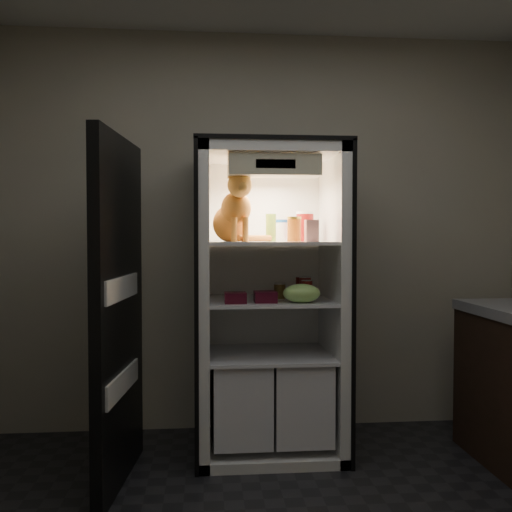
% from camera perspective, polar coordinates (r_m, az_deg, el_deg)
% --- Properties ---
extents(room_shell, '(3.60, 3.60, 3.60)m').
position_cam_1_polar(room_shell, '(2.16, 5.41, 9.93)').
color(room_shell, white).
rests_on(room_shell, floor).
extents(refrigerator, '(0.90, 0.72, 1.88)m').
position_cam_1_polar(refrigerator, '(3.55, 1.24, -6.60)').
color(refrigerator, white).
rests_on(refrigerator, floor).
extents(fridge_door, '(0.15, 0.87, 1.85)m').
position_cam_1_polar(fridge_door, '(3.14, -13.58, -5.51)').
color(fridge_door, black).
rests_on(fridge_door, floor).
extents(tabby_cat, '(0.39, 0.42, 0.43)m').
position_cam_1_polar(tabby_cat, '(3.36, -2.23, 4.18)').
color(tabby_cat, '#C85F19').
rests_on(tabby_cat, refrigerator).
extents(parmesan_shaker, '(0.06, 0.06, 0.17)m').
position_cam_1_polar(parmesan_shaker, '(3.49, 1.50, 2.86)').
color(parmesan_shaker, '#238024').
rests_on(parmesan_shaker, refrigerator).
extents(mayo_tub, '(0.10, 0.10, 0.14)m').
position_cam_1_polar(mayo_tub, '(3.64, 2.41, 2.58)').
color(mayo_tub, white).
rests_on(mayo_tub, refrigerator).
extents(salsa_jar, '(0.08, 0.08, 0.15)m').
position_cam_1_polar(salsa_jar, '(3.40, 3.84, 2.70)').
color(salsa_jar, maroon).
rests_on(salsa_jar, refrigerator).
extents(pepper_jar, '(0.11, 0.11, 0.18)m').
position_cam_1_polar(pepper_jar, '(3.57, 4.92, 2.96)').
color(pepper_jar, maroon).
rests_on(pepper_jar, refrigerator).
extents(cream_carton, '(0.07, 0.07, 0.13)m').
position_cam_1_polar(cream_carton, '(3.30, 5.58, 2.53)').
color(cream_carton, white).
rests_on(cream_carton, refrigerator).
extents(soda_can_a, '(0.07, 0.07, 0.13)m').
position_cam_1_polar(soda_can_a, '(3.59, 4.55, -3.07)').
color(soda_can_a, black).
rests_on(soda_can_a, refrigerator).
extents(soda_can_b, '(0.07, 0.07, 0.13)m').
position_cam_1_polar(soda_can_b, '(3.47, 4.92, -3.21)').
color(soda_can_b, black).
rests_on(soda_can_b, refrigerator).
extents(soda_can_c, '(0.07, 0.07, 0.12)m').
position_cam_1_polar(soda_can_c, '(3.39, 5.12, -3.44)').
color(soda_can_c, black).
rests_on(soda_can_c, refrigerator).
extents(condiment_jar, '(0.07, 0.07, 0.10)m').
position_cam_1_polar(condiment_jar, '(3.49, 2.39, -3.46)').
color(condiment_jar, '#543F18').
rests_on(condiment_jar, refrigerator).
extents(grape_bag, '(0.22, 0.16, 0.11)m').
position_cam_1_polar(grape_bag, '(3.28, 4.58, -3.73)').
color(grape_bag, '#8FD463').
rests_on(grape_bag, refrigerator).
extents(berry_box_left, '(0.12, 0.12, 0.06)m').
position_cam_1_polar(berry_box_left, '(3.26, -2.08, -4.19)').
color(berry_box_left, '#480C1F').
rests_on(berry_box_left, refrigerator).
extents(berry_box_right, '(0.13, 0.13, 0.06)m').
position_cam_1_polar(berry_box_right, '(3.29, 0.95, -4.10)').
color(berry_box_right, '#480C1F').
rests_on(berry_box_right, refrigerator).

